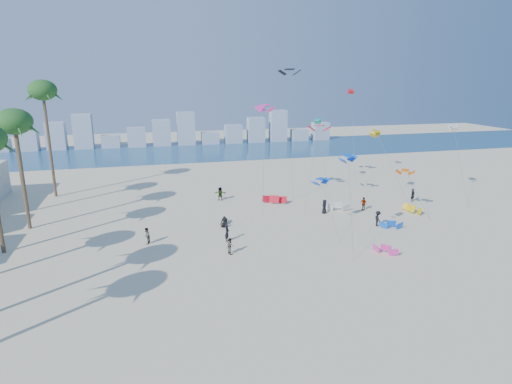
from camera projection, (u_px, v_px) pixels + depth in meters
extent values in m
plane|color=beige|center=(270.00, 302.00, 33.00)|extent=(220.00, 220.00, 0.00)
plane|color=navy|center=(185.00, 151.00, 100.28)|extent=(220.00, 220.00, 0.00)
imported|color=black|center=(227.00, 233.00, 45.07)|extent=(0.72, 0.82, 1.89)
imported|color=gray|center=(230.00, 246.00, 41.90)|extent=(0.84, 0.95, 1.64)
imported|color=black|center=(324.00, 207.00, 54.31)|extent=(0.99, 1.07, 1.83)
imported|color=gray|center=(363.00, 204.00, 55.65)|extent=(0.83, 1.12, 1.77)
imported|color=black|center=(378.00, 219.00, 49.67)|extent=(0.81, 1.26, 1.84)
imported|color=gray|center=(220.00, 194.00, 60.15)|extent=(1.86, 1.15, 1.91)
imported|color=black|center=(413.00, 195.00, 59.56)|extent=(0.76, 0.61, 1.84)
imported|color=gray|center=(147.00, 236.00, 44.36)|extent=(0.89, 1.02, 1.76)
cylinder|color=#595959|center=(330.00, 210.00, 45.97)|extent=(0.94, 3.80, 6.10)
cylinder|color=#595959|center=(312.00, 171.00, 53.82)|extent=(2.89, 3.25, 10.97)
cylinder|color=#595959|center=(394.00, 172.00, 55.14)|extent=(3.03, 5.48, 10.08)
cylinder|color=#595959|center=(264.00, 160.00, 54.29)|extent=(1.14, 3.56, 13.46)
cylinder|color=#595959|center=(323.00, 157.00, 62.60)|extent=(0.59, 3.88, 10.95)
cylinder|color=#595959|center=(418.00, 195.00, 52.09)|extent=(2.02, 3.29, 5.78)
cylinder|color=#595959|center=(291.00, 136.00, 59.47)|extent=(0.07, 2.68, 18.00)
cylinder|color=#595959|center=(461.00, 165.00, 57.80)|extent=(0.84, 4.05, 10.63)
cylinder|color=#595959|center=(351.00, 208.00, 40.69)|extent=(0.44, 3.14, 9.60)
cylinder|color=#595959|center=(353.00, 139.00, 66.56)|extent=(0.20, 4.04, 15.09)
cylinder|color=brown|center=(22.00, 177.00, 47.51)|extent=(0.40, 0.40, 12.30)
ellipsoid|color=#1D5320|center=(14.00, 122.00, 45.90)|extent=(3.80, 3.80, 2.85)
cylinder|color=brown|center=(20.00, 167.00, 53.63)|extent=(0.40, 0.40, 11.88)
ellipsoid|color=#1D5320|center=(13.00, 120.00, 52.07)|extent=(3.80, 3.80, 2.85)
cylinder|color=brown|center=(50.00, 145.00, 60.28)|extent=(0.40, 0.40, 15.23)
ellipsoid|color=#1D5320|center=(42.00, 90.00, 58.29)|extent=(3.80, 3.80, 2.85)
cube|color=#9EADBF|center=(0.00, 145.00, 99.11)|extent=(4.40, 3.00, 3.00)
cube|color=#9EADBF|center=(28.00, 141.00, 100.37)|extent=(4.40, 3.00, 4.80)
cube|color=#9EADBF|center=(56.00, 136.00, 101.63)|extent=(4.40, 3.00, 6.60)
cube|color=#9EADBF|center=(83.00, 131.00, 102.88)|extent=(4.40, 3.00, 8.40)
cube|color=#9EADBF|center=(111.00, 142.00, 105.09)|extent=(4.40, 3.00, 3.00)
cube|color=#9EADBF|center=(137.00, 137.00, 106.34)|extent=(4.40, 3.00, 4.80)
cube|color=#9EADBF|center=(162.00, 133.00, 107.60)|extent=(4.40, 3.00, 6.60)
cube|color=#9EADBF|center=(186.00, 128.00, 108.86)|extent=(4.40, 3.00, 8.40)
cube|color=#9EADBF|center=(210.00, 138.00, 111.06)|extent=(4.40, 3.00, 3.00)
cube|color=#9EADBF|center=(233.00, 134.00, 112.32)|extent=(4.40, 3.00, 4.80)
cube|color=#9EADBF|center=(256.00, 130.00, 113.58)|extent=(4.40, 3.00, 6.60)
cube|color=#9EADBF|center=(278.00, 126.00, 114.84)|extent=(4.40, 3.00, 8.40)
cube|color=#9EADBF|center=(299.00, 135.00, 117.04)|extent=(4.40, 3.00, 3.00)
cube|color=#9EADBF|center=(320.00, 131.00, 118.30)|extent=(4.40, 3.00, 4.80)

